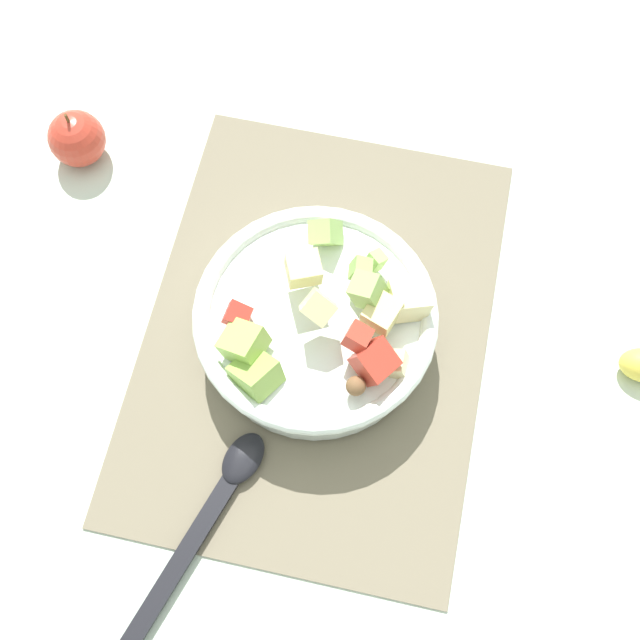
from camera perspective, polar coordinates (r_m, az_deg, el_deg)
name	(u,v)px	position (r m, az deg, el deg)	size (l,w,h in m)	color
ground_plane	(317,333)	(0.85, -0.23, -0.95)	(2.40, 2.40, 0.00)	silver
placemat	(317,332)	(0.84, -0.23, -0.87)	(0.50, 0.36, 0.01)	#756B56
salad_bowl	(321,323)	(0.80, 0.05, -0.24)	(0.25, 0.25, 0.12)	white
serving_spoon	(215,504)	(0.79, -7.58, -13.06)	(0.23, 0.10, 0.01)	black
whole_apple	(77,139)	(0.97, -17.17, 12.42)	(0.06, 0.06, 0.08)	#BC3828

